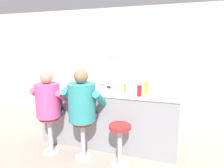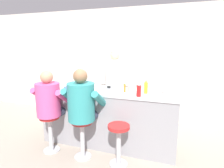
# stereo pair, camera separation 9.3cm
# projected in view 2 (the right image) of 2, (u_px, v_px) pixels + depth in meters

# --- Properties ---
(ground_plane) EXTENTS (20.00, 20.00, 0.00)m
(ground_plane) POSITION_uv_depth(u_px,v_px,m) (102.00, 152.00, 3.23)
(ground_plane) COLOR #9E9384
(wall_back) EXTENTS (10.00, 0.06, 2.70)m
(wall_back) POSITION_uv_depth(u_px,v_px,m) (128.00, 65.00, 4.63)
(wall_back) COLOR beige
(wall_back) RESTS_ON ground_plane
(diner_counter) EXTENTS (2.46, 0.73, 1.03)m
(diner_counter) POSITION_uv_depth(u_px,v_px,m) (109.00, 117.00, 3.46)
(diner_counter) COLOR gray
(diner_counter) RESTS_ON ground_plane
(ketchup_bottle_red) EXTENTS (0.07, 0.07, 0.24)m
(ketchup_bottle_red) POSITION_uv_depth(u_px,v_px,m) (139.00, 90.00, 2.91)
(ketchup_bottle_red) COLOR red
(ketchup_bottle_red) RESTS_ON diner_counter
(mustard_bottle_yellow) EXTENTS (0.06, 0.06, 0.23)m
(mustard_bottle_yellow) POSITION_uv_depth(u_px,v_px,m) (146.00, 87.00, 3.10)
(mustard_bottle_yellow) COLOR yellow
(mustard_bottle_yellow) RESTS_ON diner_counter
(hot_sauce_bottle_orange) EXTENTS (0.03, 0.03, 0.14)m
(hot_sauce_bottle_orange) POSITION_uv_depth(u_px,v_px,m) (125.00, 88.00, 3.19)
(hot_sauce_bottle_orange) COLOR orange
(hot_sauce_bottle_orange) RESTS_ON diner_counter
(water_pitcher_clear) EXTENTS (0.15, 0.13, 0.23)m
(water_pitcher_clear) POSITION_uv_depth(u_px,v_px,m) (168.00, 88.00, 2.98)
(water_pitcher_clear) COLOR silver
(water_pitcher_clear) RESTS_ON diner_counter
(breakfast_plate) EXTENTS (0.25, 0.25, 0.05)m
(breakfast_plate) POSITION_uv_depth(u_px,v_px,m) (83.00, 89.00, 3.39)
(breakfast_plate) COLOR white
(breakfast_plate) RESTS_ON diner_counter
(cereal_bowl) EXTENTS (0.14, 0.14, 0.05)m
(cereal_bowl) POSITION_uv_depth(u_px,v_px,m) (68.00, 88.00, 3.38)
(cereal_bowl) COLOR #4C7FB7
(cereal_bowl) RESTS_ON diner_counter
(coffee_mug_tan) EXTENTS (0.14, 0.09, 0.09)m
(coffee_mug_tan) POSITION_uv_depth(u_px,v_px,m) (131.00, 89.00, 3.26)
(coffee_mug_tan) COLOR beige
(coffee_mug_tan) RESTS_ON diner_counter
(napkin_dispenser_chrome) EXTENTS (0.11, 0.06, 0.12)m
(napkin_dispenser_chrome) POSITION_uv_depth(u_px,v_px,m) (109.00, 87.00, 3.34)
(napkin_dispenser_chrome) COLOR silver
(napkin_dispenser_chrome) RESTS_ON diner_counter
(diner_seated_pink) EXTENTS (0.60, 0.59, 1.41)m
(diner_seated_pink) POSITION_uv_depth(u_px,v_px,m) (50.00, 102.00, 3.14)
(diner_seated_pink) COLOR #B2B5BA
(diner_seated_pink) RESTS_ON ground_plane
(diner_seated_teal) EXTENTS (0.64, 0.63, 1.46)m
(diner_seated_teal) POSITION_uv_depth(u_px,v_px,m) (82.00, 104.00, 2.95)
(diner_seated_teal) COLOR #B2B5BA
(diner_seated_teal) RESTS_ON ground_plane
(empty_stool_round) EXTENTS (0.33, 0.33, 0.65)m
(empty_stool_round) POSITION_uv_depth(u_px,v_px,m) (119.00, 138.00, 2.81)
(empty_stool_round) COLOR #B2B5BA
(empty_stool_round) RESTS_ON ground_plane
(cook_in_whites_near) EXTENTS (0.72, 0.46, 1.84)m
(cook_in_whites_near) POSITION_uv_depth(u_px,v_px,m) (115.00, 80.00, 4.47)
(cook_in_whites_near) COLOR #232328
(cook_in_whites_near) RESTS_ON ground_plane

